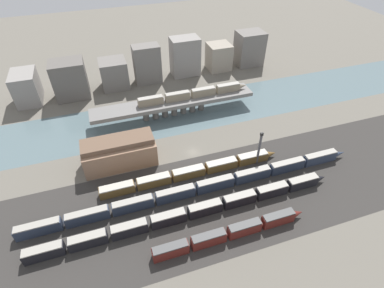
{
  "coord_description": "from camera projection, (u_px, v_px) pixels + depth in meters",
  "views": [
    {
      "loc": [
        -27.46,
        -81.72,
        77.35
      ],
      "look_at": [
        0.0,
        1.55,
        2.91
      ],
      "focal_mm": 28.0,
      "sensor_mm": 36.0,
      "label": 1
    }
  ],
  "objects": [
    {
      "name": "warehouse_building",
      "position": [
        119.0,
        152.0,
        108.15
      ],
      "size": [
        25.68,
        11.66,
        10.94
      ],
      "color": "#937056",
      "rests_on": "ground"
    },
    {
      "name": "railbed_yard",
      "position": [
        216.0,
        198.0,
        98.41
      ],
      "size": [
        280.0,
        42.0,
        0.01
      ],
      "primitive_type": "cube",
      "color": "#33302D",
      "rests_on": "ground"
    },
    {
      "name": "city_block_tall",
      "position": [
        219.0,
        57.0,
        165.63
      ],
      "size": [
        12.16,
        11.64,
        14.09
      ],
      "primitive_type": "cube",
      "color": "gray",
      "rests_on": "ground"
    },
    {
      "name": "train_yard_outer",
      "position": [
        193.0,
        172.0,
        105.38
      ],
      "size": [
        65.41,
        3.18,
        3.48
      ],
      "color": "brown",
      "rests_on": "ground"
    },
    {
      "name": "train_on_bridge",
      "position": [
        193.0,
        94.0,
        131.71
      ],
      "size": [
        50.44,
        2.7,
        3.57
      ],
      "color": "gray",
      "rests_on": "bridge"
    },
    {
      "name": "city_block_right",
      "position": [
        147.0,
        64.0,
        152.53
      ],
      "size": [
        13.4,
        8.06,
        19.42
      ],
      "primitive_type": "cube",
      "color": "slate",
      "rests_on": "ground"
    },
    {
      "name": "bridge",
      "position": [
        174.0,
        104.0,
        131.7
      ],
      "size": [
        72.12,
        9.7,
        7.28
      ],
      "color": "slate",
      "rests_on": "ground"
    },
    {
      "name": "city_block_left",
      "position": [
        70.0,
        79.0,
        141.66
      ],
      "size": [
        15.38,
        12.1,
        18.01
      ],
      "primitive_type": "cube",
      "color": "#605B56",
      "rests_on": "ground"
    },
    {
      "name": "river_water",
      "position": [
        174.0,
        114.0,
        135.39
      ],
      "size": [
        320.0,
        29.93,
        0.01
      ],
      "primitive_type": "cube",
      "color": "slate",
      "rests_on": "ground"
    },
    {
      "name": "train_yard_mid",
      "position": [
        191.0,
        213.0,
        91.68
      ],
      "size": [
        96.54,
        2.89,
        4.01
      ],
      "color": "black",
      "rests_on": "ground"
    },
    {
      "name": "signal_tower",
      "position": [
        259.0,
        148.0,
        106.96
      ],
      "size": [
        1.0,
        0.89,
        14.0
      ],
      "color": "#4C4C51",
      "rests_on": "ground"
    },
    {
      "name": "train_yard_near",
      "position": [
        230.0,
        233.0,
        86.27
      ],
      "size": [
        47.25,
        2.74,
        4.06
      ],
      "color": "#5B1E19",
      "rests_on": "ground"
    },
    {
      "name": "city_block_far_right",
      "position": [
        185.0,
        57.0,
        158.78
      ],
      "size": [
        14.8,
        9.93,
        20.06
      ],
      "primitive_type": "cube",
      "color": "gray",
      "rests_on": "ground"
    },
    {
      "name": "train_yard_far",
      "position": [
        199.0,
        188.0,
        99.09
      ],
      "size": [
        114.47,
        2.62,
        4.19
      ],
      "color": "#2D384C",
      "rests_on": "ground"
    },
    {
      "name": "city_block_low",
      "position": [
        249.0,
        48.0,
        169.1
      ],
      "size": [
        14.79,
        11.63,
        18.46
      ],
      "primitive_type": "cube",
      "color": "slate",
      "rests_on": "ground"
    },
    {
      "name": "city_block_far_left",
      "position": [
        27.0,
        87.0,
        139.36
      ],
      "size": [
        10.74,
        15.52,
        14.54
      ],
      "primitive_type": "cube",
      "color": "gray",
      "rests_on": "ground"
    },
    {
      "name": "city_block_center",
      "position": [
        114.0,
        74.0,
        150.23
      ],
      "size": [
        13.05,
        12.59,
        14.09
      ],
      "primitive_type": "cube",
      "color": "slate",
      "rests_on": "ground"
    },
    {
      "name": "ground_plane",
      "position": [
        193.0,
        152.0,
        115.78
      ],
      "size": [
        400.0,
        400.0,
        0.0
      ],
      "primitive_type": "plane",
      "color": "#666056"
    }
  ]
}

